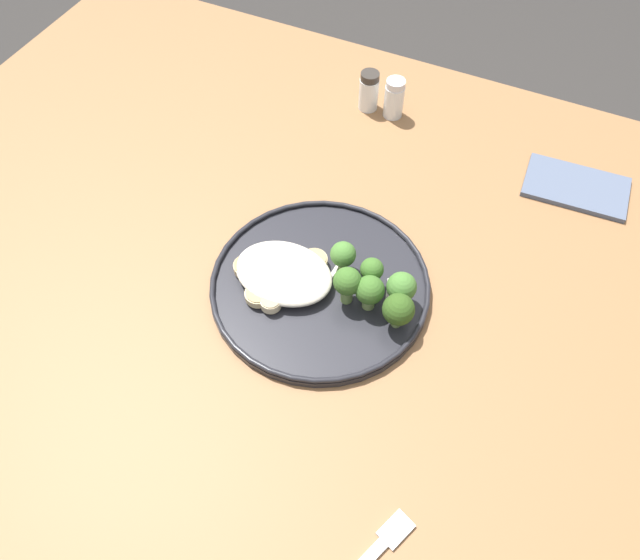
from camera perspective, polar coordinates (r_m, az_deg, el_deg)
ground at (r=1.51m, az=-0.31°, el=-15.97°), size 6.00×6.00×0.00m
wooden_dining_table at (r=0.92m, az=-0.48°, el=-2.05°), size 1.40×1.00×0.74m
dinner_plate at (r=0.83m, az=0.00°, el=-0.46°), size 0.29×0.29×0.02m
noodle_bed at (r=0.82m, az=-3.32°, el=0.64°), size 0.13×0.10×0.03m
seared_scallop_half_hidden at (r=0.82m, az=-3.76°, el=0.02°), size 0.03×0.03×0.02m
seared_scallop_front_small at (r=0.82m, az=-2.43°, el=0.83°), size 0.03×0.03×0.01m
seared_scallop_rear_pale at (r=0.80m, az=-4.51°, el=-2.06°), size 0.03×0.03×0.01m
seared_scallop_large_seared at (r=0.83m, az=-0.32°, el=1.55°), size 0.04×0.04×0.01m
seared_scallop_on_noodles at (r=0.81m, az=-5.64°, el=-1.34°), size 0.03×0.03×0.01m
seared_scallop_tiny_bay at (r=0.84m, az=-4.49°, el=1.81°), size 0.03×0.03×0.01m
seared_scallop_center_golden at (r=0.83m, az=-6.68°, el=1.17°), size 0.04×0.04×0.01m
broccoli_floret_split_head at (r=0.80m, az=4.86°, el=1.09°), size 0.03×0.03×0.05m
broccoli_floret_front_edge at (r=0.81m, az=2.11°, el=2.28°), size 0.03×0.03×0.05m
broccoli_floret_center_pile at (r=0.79m, az=7.41°, el=-0.71°), size 0.04×0.04×0.06m
broccoli_floret_rear_charred at (r=0.78m, az=4.54°, el=-1.01°), size 0.04×0.04×0.05m
broccoli_floret_beside_noodles at (r=0.77m, az=7.15°, el=-2.71°), size 0.04×0.04×0.05m
broccoli_floret_tall_stalk at (r=0.78m, az=2.50°, el=-0.25°), size 0.04×0.04×0.06m
onion_sliver_pale_crescent at (r=0.83m, az=1.40°, el=0.93°), size 0.01×0.05×0.00m
onion_sliver_short_strip at (r=0.82m, az=6.28°, el=-0.91°), size 0.02×0.04×0.00m
folded_napkin at (r=1.02m, az=22.26°, el=7.84°), size 0.16×0.10×0.01m
salt_shaker at (r=1.06m, az=6.76°, el=16.08°), size 0.03×0.03×0.07m
pepper_shaker at (r=1.07m, az=4.47°, el=16.76°), size 0.03×0.03×0.07m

